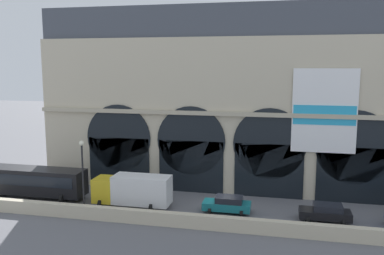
{
  "coord_description": "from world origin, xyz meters",
  "views": [
    {
      "loc": [
        5.28,
        -36.69,
        13.63
      ],
      "look_at": [
        -3.98,
        5.0,
        7.03
      ],
      "focal_mm": 38.34,
      "sensor_mm": 36.0,
      "label": 1
    }
  ],
  "objects_px": {
    "car_center": "(227,204)",
    "street_lamp_quayside": "(83,168)",
    "bus_west": "(34,181)",
    "car_mideast": "(326,212)",
    "box_truck_midwest": "(133,190)"
  },
  "relations": [
    {
      "from": "car_center",
      "to": "street_lamp_quayside",
      "type": "bearing_deg",
      "value": -164.93
    },
    {
      "from": "bus_west",
      "to": "car_mideast",
      "type": "height_order",
      "value": "bus_west"
    },
    {
      "from": "box_truck_midwest",
      "to": "car_center",
      "type": "distance_m",
      "value": 9.12
    },
    {
      "from": "box_truck_midwest",
      "to": "car_mideast",
      "type": "distance_m",
      "value": 17.78
    },
    {
      "from": "car_mideast",
      "to": "street_lamp_quayside",
      "type": "distance_m",
      "value": 21.92
    },
    {
      "from": "car_center",
      "to": "bus_west",
      "type": "bearing_deg",
      "value": -179.89
    },
    {
      "from": "box_truck_midwest",
      "to": "car_mideast",
      "type": "xyz_separation_m",
      "value": [
        17.75,
        0.17,
        -0.9
      ]
    },
    {
      "from": "car_mideast",
      "to": "street_lamp_quayside",
      "type": "relative_size",
      "value": 0.64
    },
    {
      "from": "bus_west",
      "to": "street_lamp_quayside",
      "type": "distance_m",
      "value": 8.51
    },
    {
      "from": "car_center",
      "to": "street_lamp_quayside",
      "type": "xyz_separation_m",
      "value": [
        -12.7,
        -3.42,
        3.61
      ]
    },
    {
      "from": "bus_west",
      "to": "box_truck_midwest",
      "type": "height_order",
      "value": "box_truck_midwest"
    },
    {
      "from": "bus_west",
      "to": "box_truck_midwest",
      "type": "distance_m",
      "value": 10.99
    },
    {
      "from": "box_truck_midwest",
      "to": "car_center",
      "type": "xyz_separation_m",
      "value": [
        9.06,
        0.43,
        -0.9
      ]
    },
    {
      "from": "car_mideast",
      "to": "street_lamp_quayside",
      "type": "height_order",
      "value": "street_lamp_quayside"
    },
    {
      "from": "bus_west",
      "to": "box_truck_midwest",
      "type": "relative_size",
      "value": 1.47
    }
  ]
}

